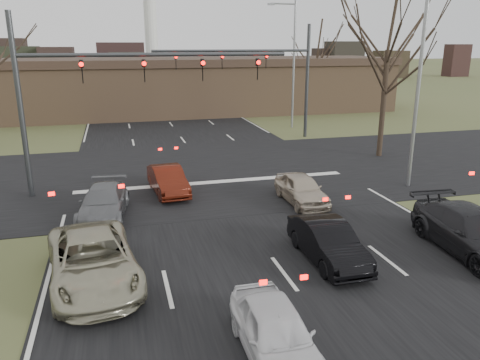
# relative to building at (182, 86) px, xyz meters

# --- Properties ---
(ground) EXTENTS (360.00, 360.00, 0.00)m
(ground) POSITION_rel_building_xyz_m (-2.00, -38.00, -2.67)
(ground) COLOR #4C552D
(ground) RESTS_ON ground
(road_main) EXTENTS (14.00, 300.00, 0.02)m
(road_main) POSITION_rel_building_xyz_m (-2.00, 22.00, -2.66)
(road_main) COLOR black
(road_main) RESTS_ON ground
(road_cross) EXTENTS (200.00, 14.00, 0.02)m
(road_cross) POSITION_rel_building_xyz_m (-2.00, -23.00, -2.65)
(road_cross) COLOR black
(road_cross) RESTS_ON ground
(building) EXTENTS (42.40, 10.40, 5.30)m
(building) POSITION_rel_building_xyz_m (0.00, 0.00, 0.00)
(building) COLOR #876648
(building) RESTS_ON ground
(mast_arm_near) EXTENTS (12.12, 0.24, 8.00)m
(mast_arm_near) POSITION_rel_building_xyz_m (-7.23, -25.00, 2.41)
(mast_arm_near) COLOR #383A3D
(mast_arm_near) RESTS_ON ground
(mast_arm_far) EXTENTS (11.12, 0.24, 8.00)m
(mast_arm_far) POSITION_rel_building_xyz_m (4.18, -15.00, 2.35)
(mast_arm_far) COLOR #383A3D
(mast_arm_far) RESTS_ON ground
(streetlight_right_near) EXTENTS (2.34, 0.25, 10.00)m
(streetlight_right_near) POSITION_rel_building_xyz_m (6.82, -28.00, 2.92)
(streetlight_right_near) COLOR gray
(streetlight_right_near) RESTS_ON ground
(streetlight_right_far) EXTENTS (2.34, 0.25, 10.00)m
(streetlight_right_far) POSITION_rel_building_xyz_m (7.32, -11.00, 2.92)
(streetlight_right_far) COLOR gray
(streetlight_right_far) RESTS_ON ground
(tree_right_near) EXTENTS (6.90, 6.90, 11.50)m
(tree_right_near) POSITION_rel_building_xyz_m (9.00, -22.00, 6.23)
(tree_right_near) COLOR black
(tree_right_near) RESTS_ON ground
(tree_right_far) EXTENTS (5.40, 5.40, 9.00)m
(tree_right_far) POSITION_rel_building_xyz_m (13.00, -3.00, 4.29)
(tree_right_far) COLOR black
(tree_right_far) RESTS_ON ground
(car_silver_suv) EXTENTS (3.00, 5.39, 1.43)m
(car_silver_suv) POSITION_rel_building_xyz_m (-7.49, -34.07, -1.95)
(car_silver_suv) COLOR #A9A589
(car_silver_suv) RESTS_ON ground
(car_white_sedan) EXTENTS (1.51, 3.67, 1.24)m
(car_white_sedan) POSITION_rel_building_xyz_m (-3.53, -38.61, -2.04)
(car_white_sedan) COLOR silver
(car_white_sedan) RESTS_ON ground
(car_black_hatch) EXTENTS (1.35, 3.86, 1.27)m
(car_black_hatch) POSITION_rel_building_xyz_m (-0.35, -34.48, -2.03)
(car_black_hatch) COLOR black
(car_black_hatch) RESTS_ON ground
(car_charcoal_sedan) EXTENTS (2.37, 5.13, 1.45)m
(car_charcoal_sedan) POSITION_rel_building_xyz_m (4.50, -35.14, -1.94)
(car_charcoal_sedan) COLOR black
(car_charcoal_sedan) RESTS_ON ground
(car_grey_ahead) EXTENTS (2.26, 4.44, 1.23)m
(car_grey_ahead) POSITION_rel_building_xyz_m (-7.27, -28.57, -2.05)
(car_grey_ahead) COLOR slate
(car_grey_ahead) RESTS_ON ground
(car_red_ahead) EXTENTS (1.68, 3.90, 1.25)m
(car_red_ahead) POSITION_rel_building_xyz_m (-4.45, -26.12, -2.04)
(car_red_ahead) COLOR #4C150A
(car_red_ahead) RESTS_ON ground
(car_silver_ahead) EXTENTS (1.50, 3.68, 1.25)m
(car_silver_ahead) POSITION_rel_building_xyz_m (1.00, -28.98, -2.04)
(car_silver_ahead) COLOR #BEB09A
(car_silver_ahead) RESTS_ON ground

